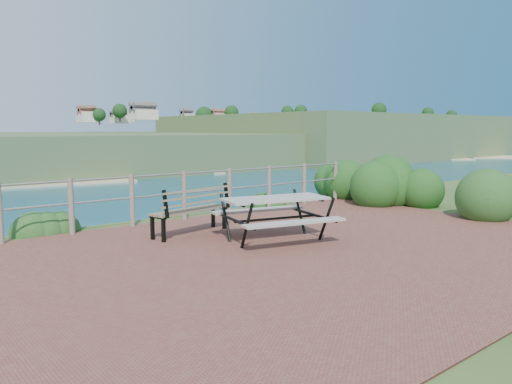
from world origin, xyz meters
The scene contains 10 objects.
ground centered at (0.00, 0.00, 0.00)m, with size 10.00×7.00×0.12m, color brown.
safety_railing centered at (0.00, 3.35, 0.57)m, with size 9.40×0.10×1.00m.
distant_bay centered at (173.07, 202.61, -1.52)m, with size 290.00×232.36×24.00m.
picnic_table centered at (0.15, 0.70, 0.46)m, with size 1.84×1.46×0.72m.
park_bench centered at (-0.67, 2.05, 0.58)m, with size 1.59×0.66×0.87m.
shrub_right_front centered at (4.95, 1.77, 0.00)m, with size 1.49×1.49×2.11m, color #153C12.
shrub_right_back centered at (5.31, -0.12, 0.00)m, with size 1.35×1.35×1.91m, color #1B481B.
shrub_right_edge centered at (5.01, 3.65, 0.00)m, with size 1.22×1.22×1.73m, color #153C12.
shrub_lip_west centered at (-2.55, 4.03, 0.00)m, with size 0.82×0.82×0.58m, color #1B481B.
shrub_lip_east centered at (2.53, 3.83, 0.00)m, with size 0.75×0.75×0.49m, color #153C12.
Camera 1 is at (-5.27, -5.40, 1.87)m, focal length 35.00 mm.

